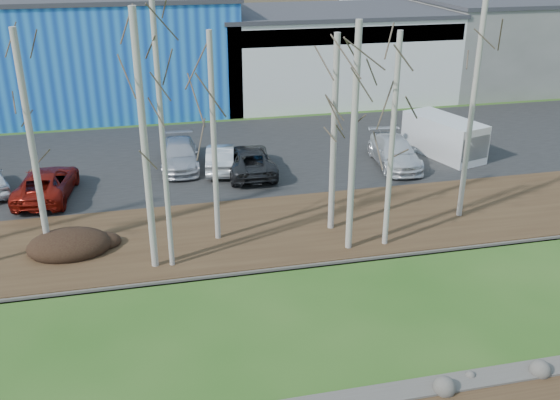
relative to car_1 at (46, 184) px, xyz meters
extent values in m
cube|color=#382616|center=(8.16, -6.00, -0.80)|extent=(80.00, 7.00, 0.15)
cube|color=black|center=(8.16, 4.50, -0.81)|extent=(80.00, 14.00, 0.14)
cube|color=#1548A8|center=(2.16, 18.50, 3.12)|extent=(20.00, 12.00, 8.00)
cube|color=silver|center=(20.16, 18.50, 2.37)|extent=(18.00, 12.00, 6.50)
cube|color=#333338|center=(20.16, 18.50, 5.77)|extent=(18.36, 12.24, 0.30)
cube|color=navy|center=(20.16, 12.60, 4.72)|extent=(17.64, 0.20, 1.20)
cube|color=slate|center=(36.16, 18.50, 2.62)|extent=(14.00, 12.00, 7.00)
cube|color=#333338|center=(36.16, 18.50, 6.27)|extent=(14.28, 12.24, 0.30)
ellipsoid|color=black|center=(1.52, -6.29, -0.39)|extent=(3.44, 2.43, 0.67)
cylinder|color=beige|center=(0.64, -5.90, 3.84)|extent=(0.27, 0.27, 9.13)
cylinder|color=beige|center=(5.62, -8.39, 4.49)|extent=(0.20, 0.20, 10.43)
cylinder|color=beige|center=(4.95, -8.31, 4.28)|extent=(0.27, 0.27, 10.03)
cylinder|color=beige|center=(7.74, -6.42, 3.71)|extent=(0.23, 0.23, 8.88)
cylinder|color=beige|center=(14.65, -8.55, 3.74)|extent=(0.23, 0.23, 8.93)
cylinder|color=beige|center=(13.01, -8.56, 3.96)|extent=(0.27, 0.27, 9.38)
cylinder|color=beige|center=(12.85, -6.55, 3.58)|extent=(0.27, 0.27, 8.63)
cylinder|color=beige|center=(19.16, -6.62, 5.59)|extent=(0.24, 0.24, 12.63)
imported|color=maroon|center=(0.00, 0.00, 0.00)|extent=(3.06, 5.58, 1.48)
imported|color=#ACACB4|center=(6.84, 2.93, 0.00)|extent=(2.33, 5.18, 1.47)
imported|color=silver|center=(9.05, 1.99, -0.03)|extent=(2.19, 4.51, 1.42)
imported|color=#242426|center=(10.48, 1.16, 0.01)|extent=(2.57, 5.42, 1.50)
imported|color=silver|center=(18.83, 0.57, 0.04)|extent=(2.77, 5.58, 1.56)
cube|color=white|center=(22.34, 1.58, 0.38)|extent=(3.52, 5.53, 2.24)
cube|color=black|center=(22.93, -0.36, 0.38)|extent=(2.25, 1.61, 1.39)
camera|label=1|loc=(4.92, -30.80, 11.60)|focal=40.00mm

